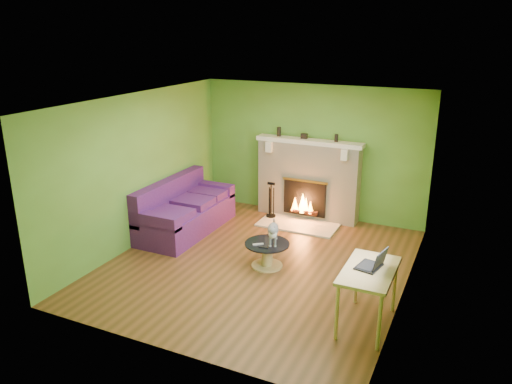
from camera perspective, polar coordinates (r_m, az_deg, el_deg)
floor at (r=8.08m, az=0.31°, el=-8.20°), size 5.00×5.00×0.00m
ceiling at (r=7.30m, az=0.35°, el=10.38°), size 5.00×5.00×0.00m
wall_back at (r=9.84m, az=6.44°, el=4.63°), size 5.00×0.00×5.00m
wall_front at (r=5.57m, az=-10.55°, el=-6.50°), size 5.00×0.00×5.00m
wall_left at (r=8.74m, az=-13.22°, el=2.49°), size 0.00×5.00×5.00m
wall_right at (r=7.01m, az=17.29°, el=-1.78°), size 0.00×5.00×5.00m
window_frame at (r=6.09m, az=16.16°, el=-2.21°), size 0.00×1.20×1.20m
window_pane at (r=6.09m, az=16.09°, el=-2.20°), size 0.00×1.06×1.06m
fireplace at (r=9.81m, az=5.98°, el=1.40°), size 2.10×0.46×1.58m
hearth at (r=9.60m, az=4.82°, el=-3.74°), size 1.50×0.75×0.03m
mantel at (r=9.59m, az=6.09°, el=5.76°), size 2.10×0.28×0.08m
sofa at (r=9.33m, az=-8.31°, el=-2.21°), size 0.96×2.13×0.95m
coffee_table at (r=7.91m, az=1.28°, el=-6.98°), size 0.71×0.71×0.40m
desk at (r=6.40m, az=12.77°, el=-9.36°), size 0.61×1.05×0.78m
cat at (r=7.78m, az=1.98°, el=-4.56°), size 0.41×0.64×0.37m
remote_silver at (r=7.77m, az=0.25°, el=-6.00°), size 0.16×0.14×0.02m
remote_black at (r=7.68m, az=0.88°, el=-6.33°), size 0.16×0.07×0.02m
laptop at (r=6.35m, az=12.84°, el=-7.34°), size 0.36×0.40×0.26m
fire_tools at (r=9.82m, az=1.73°, el=-0.86°), size 0.19×0.19×0.71m
mantel_vase_left at (r=9.81m, az=2.63°, el=6.90°), size 0.08×0.08×0.18m
mantel_vase_right at (r=9.45m, az=9.16°, el=6.12°), size 0.07×0.07×0.14m
mantel_box at (r=9.64m, az=5.52°, el=6.39°), size 0.12×0.08×0.10m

